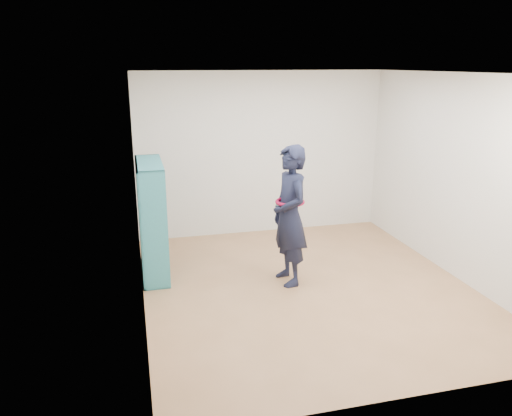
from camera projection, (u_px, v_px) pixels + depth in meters
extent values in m
plane|color=#986C45|center=(307.00, 287.00, 6.27)|extent=(4.50, 4.50, 0.00)
plane|color=white|center=(313.00, 73.00, 5.54)|extent=(4.50, 4.50, 0.00)
cube|color=silver|center=(137.00, 197.00, 5.44)|extent=(0.02, 4.50, 2.60)
cube|color=silver|center=(457.00, 177.00, 6.37)|extent=(0.02, 4.50, 2.60)
cube|color=silver|center=(262.00, 154.00, 8.00)|extent=(4.00, 0.02, 2.60)
cube|color=silver|center=(411.00, 255.00, 3.81)|extent=(4.00, 0.02, 2.60)
cube|color=teal|center=(154.00, 232.00, 5.99)|extent=(0.33, 0.02, 1.50)
cube|color=teal|center=(150.00, 207.00, 7.01)|extent=(0.33, 0.02, 1.50)
cube|color=teal|center=(155.00, 271.00, 6.71)|extent=(0.33, 1.13, 0.02)
cube|color=teal|center=(149.00, 163.00, 6.29)|extent=(0.33, 1.13, 0.02)
cube|color=teal|center=(140.00, 220.00, 6.46)|extent=(0.02, 1.13, 1.50)
cube|color=teal|center=(153.00, 223.00, 6.33)|extent=(0.31, 0.02, 1.46)
cube|color=teal|center=(151.00, 215.00, 6.67)|extent=(0.31, 0.02, 1.46)
cube|color=teal|center=(154.00, 245.00, 6.60)|extent=(0.31, 1.08, 0.02)
cube|color=teal|center=(152.00, 219.00, 6.50)|extent=(0.31, 1.08, 0.02)
cube|color=teal|center=(150.00, 192.00, 6.40)|extent=(0.31, 1.08, 0.02)
cube|color=beige|center=(158.00, 279.00, 6.36)|extent=(0.21, 0.13, 0.05)
cube|color=black|center=(157.00, 248.00, 6.19)|extent=(0.17, 0.15, 0.21)
cube|color=maroon|center=(155.00, 220.00, 6.09)|extent=(0.17, 0.15, 0.21)
cube|color=silver|center=(153.00, 196.00, 6.05)|extent=(0.21, 0.13, 0.05)
cube|color=navy|center=(157.00, 264.00, 6.63)|extent=(0.17, 0.15, 0.20)
cube|color=brown|center=(155.00, 237.00, 6.52)|extent=(0.17, 0.15, 0.25)
cube|color=#BFB28C|center=(153.00, 215.00, 6.48)|extent=(0.21, 0.13, 0.08)
cube|color=#26594C|center=(152.00, 181.00, 6.31)|extent=(0.17, 0.15, 0.28)
cube|color=beige|center=(156.00, 255.00, 6.96)|extent=(0.17, 0.15, 0.20)
cube|color=black|center=(153.00, 234.00, 6.92)|extent=(0.21, 0.13, 0.05)
cube|color=maroon|center=(152.00, 204.00, 6.76)|extent=(0.17, 0.15, 0.22)
cube|color=silver|center=(151.00, 178.00, 6.66)|extent=(0.17, 0.15, 0.21)
imported|color=black|center=(290.00, 216.00, 6.18)|extent=(0.49, 0.69, 1.77)
torus|color=maroon|center=(290.00, 202.00, 6.13)|extent=(0.40, 0.40, 0.04)
cube|color=silver|center=(277.00, 206.00, 6.16)|extent=(0.04, 0.11, 0.14)
cube|color=black|center=(277.00, 206.00, 6.16)|extent=(0.04, 0.10, 0.13)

